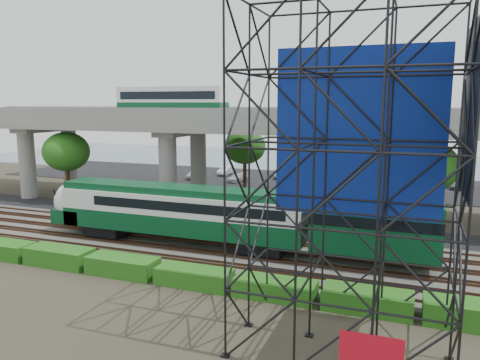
% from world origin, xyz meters
% --- Properties ---
extents(ground, '(140.00, 140.00, 0.00)m').
position_xyz_m(ground, '(0.00, 0.00, 0.00)').
color(ground, '#474233').
rests_on(ground, ground).
extents(ballast_bed, '(90.00, 12.00, 0.20)m').
position_xyz_m(ballast_bed, '(0.00, 2.00, 0.10)').
color(ballast_bed, slate).
rests_on(ballast_bed, ground).
extents(service_road, '(90.00, 5.00, 0.08)m').
position_xyz_m(service_road, '(0.00, 10.50, 0.04)').
color(service_road, black).
rests_on(service_road, ground).
extents(parking_lot, '(90.00, 18.00, 0.08)m').
position_xyz_m(parking_lot, '(0.00, 34.00, 0.04)').
color(parking_lot, black).
rests_on(parking_lot, ground).
extents(harbor_water, '(140.00, 40.00, 0.03)m').
position_xyz_m(harbor_water, '(0.00, 56.00, 0.01)').
color(harbor_water, '#486577').
rests_on(harbor_water, ground).
extents(rail_tracks, '(90.00, 9.52, 0.16)m').
position_xyz_m(rail_tracks, '(0.00, 2.00, 0.28)').
color(rail_tracks, '#472D1E').
rests_on(rail_tracks, ballast_bed).
extents(commuter_train, '(29.30, 3.06, 4.30)m').
position_xyz_m(commuter_train, '(-1.08, 2.00, 2.88)').
color(commuter_train, black).
rests_on(commuter_train, rail_tracks).
extents(overpass, '(80.00, 12.00, 12.40)m').
position_xyz_m(overpass, '(-0.83, 16.00, 8.21)').
color(overpass, '#9E9B93').
rests_on(overpass, ground).
extents(scaffold_tower, '(9.36, 6.36, 15.00)m').
position_xyz_m(scaffold_tower, '(10.25, -7.98, 7.47)').
color(scaffold_tower, black).
rests_on(scaffold_tower, ground).
extents(hedge_strip, '(34.60, 1.80, 1.20)m').
position_xyz_m(hedge_strip, '(1.01, -4.30, 0.56)').
color(hedge_strip, '#1D5D15').
rests_on(hedge_strip, ground).
extents(trees, '(40.94, 16.94, 7.69)m').
position_xyz_m(trees, '(-4.67, 16.17, 5.57)').
color(trees, '#382314').
rests_on(trees, ground).
extents(suv, '(4.74, 2.67, 1.25)m').
position_xyz_m(suv, '(-7.00, 10.51, 0.71)').
color(suv, black).
rests_on(suv, service_road).
extents(parked_cars, '(37.00, 9.51, 1.32)m').
position_xyz_m(parked_cars, '(1.43, 33.99, 0.70)').
color(parked_cars, silver).
rests_on(parked_cars, parking_lot).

